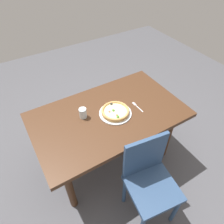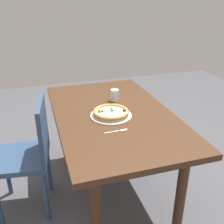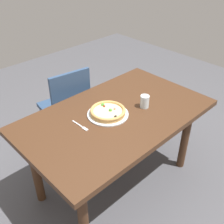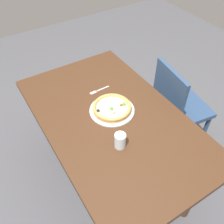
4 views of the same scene
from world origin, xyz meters
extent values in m
plane|color=#4C4C51|center=(0.00, 0.00, 0.00)|extent=(6.00, 6.00, 0.00)
cube|color=#472B19|center=(0.00, 0.00, 0.71)|extent=(1.47, 0.88, 0.04)
cylinder|color=#472B19|center=(-0.59, -0.30, 0.35)|extent=(0.07, 0.07, 0.69)
cylinder|color=#472B19|center=(0.59, -0.30, 0.35)|extent=(0.07, 0.07, 0.69)
cylinder|color=#472B19|center=(-0.59, 0.30, 0.35)|extent=(0.07, 0.07, 0.69)
cylinder|color=#472B19|center=(0.59, 0.30, 0.35)|extent=(0.07, 0.07, 0.69)
cylinder|color=navy|center=(-0.19, -0.86, 0.22)|extent=(0.04, 0.04, 0.44)
cylinder|color=navy|center=(0.19, -0.58, 0.22)|extent=(0.04, 0.04, 0.44)
cylinder|color=navy|center=(-0.14, -0.53, 0.22)|extent=(0.04, 0.04, 0.44)
cube|color=navy|center=(0.00, -0.72, 0.46)|extent=(0.45, 0.45, 0.04)
cube|color=navy|center=(0.03, -0.54, 0.69)|extent=(0.38, 0.08, 0.42)
cylinder|color=silver|center=(0.05, -0.03, 0.74)|extent=(0.31, 0.31, 0.01)
cylinder|color=tan|center=(0.05, -0.03, 0.75)|extent=(0.26, 0.26, 0.02)
cylinder|color=beige|center=(0.05, -0.03, 0.77)|extent=(0.23, 0.23, 0.01)
torus|color=tan|center=(0.05, -0.03, 0.77)|extent=(0.27, 0.27, 0.02)
sphere|color=maroon|center=(0.03, -0.09, 0.77)|extent=(0.02, 0.02, 0.02)
sphere|color=#4C9E38|center=(0.04, -0.02, 0.78)|extent=(0.02, 0.02, 0.02)
sphere|color=#E58C7F|center=(0.00, -0.01, 0.77)|extent=(0.02, 0.02, 0.02)
sphere|color=#262626|center=(0.07, 0.07, 0.78)|extent=(0.02, 0.02, 0.02)
sphere|color=#4C9E38|center=(0.03, -0.12, 0.78)|extent=(0.03, 0.03, 0.03)
cube|color=silver|center=(0.29, -0.10, 0.74)|extent=(0.01, 0.11, 0.00)
cube|color=silver|center=(0.29, -0.02, 0.74)|extent=(0.02, 0.05, 0.00)
cylinder|color=silver|center=(-0.23, 0.09, 0.78)|extent=(0.07, 0.07, 0.10)
camera|label=1|loc=(-0.70, -1.22, 2.11)|focal=32.70mm
camera|label=2|loc=(1.77, -0.56, 1.60)|focal=42.37mm
camera|label=3|loc=(1.20, 1.20, 1.89)|focal=43.44mm
camera|label=4|loc=(-0.98, 0.62, 1.95)|focal=39.81mm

